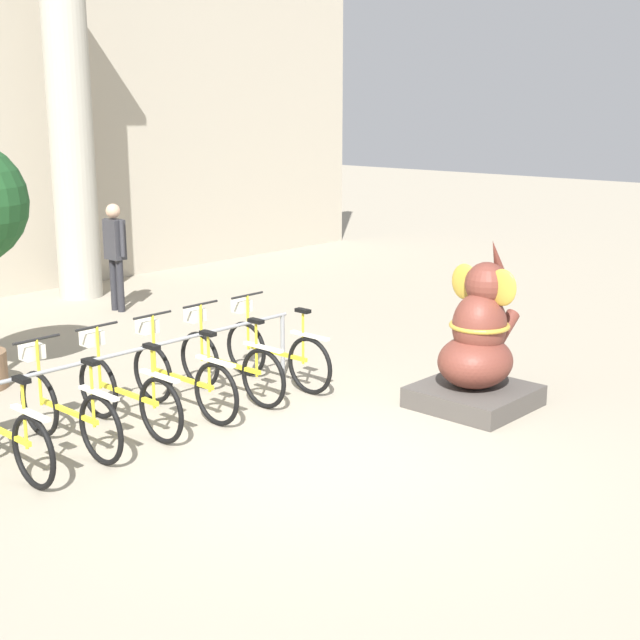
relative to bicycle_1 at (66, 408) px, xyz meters
The scene contains 10 objects.
ground_plane 2.41m from the bicycle_1, 50.88° to the right, with size 60.00×60.00×0.00m, color #9E937F.
column_right 7.28m from the bicycle_1, 56.14° to the left, with size 0.88×0.88×5.16m.
bike_rack 1.04m from the bicycle_1, ahead, with size 3.96×0.05×0.77m.
bicycle_1 is the anchor object (origin of this frame).
bicycle_2 0.67m from the bicycle_1, ahead, with size 0.48×1.68×0.99m.
bicycle_3 1.35m from the bicycle_1, ahead, with size 0.48×1.68×0.99m.
bicycle_4 2.02m from the bicycle_1, ahead, with size 0.48×1.68×0.99m.
bicycle_5 2.69m from the bicycle_1, ahead, with size 0.48×1.68×0.99m.
elephant_statue 4.19m from the bicycle_1, 30.53° to the right, with size 1.11×1.11×1.78m.
person_pedestrian 5.76m from the bicycle_1, 50.37° to the left, with size 0.22×0.47×1.66m.
Camera 1 is at (-5.65, -5.14, 3.12)m, focal length 50.00 mm.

